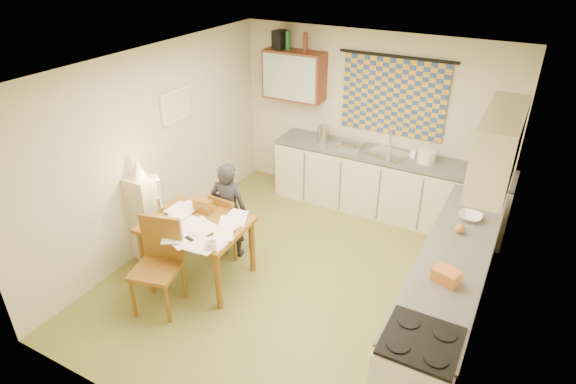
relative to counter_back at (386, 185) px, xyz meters
The scene contains 44 objects.
floor 2.04m from the counter_back, 101.72° to the right, with size 4.00×4.50×0.02m, color olive.
ceiling 2.86m from the counter_back, 101.72° to the right, with size 4.00×4.50×0.02m, color white.
wall_back 0.95m from the counter_back, 142.54° to the left, with size 4.00×0.02×2.50m, color beige.
wall_front 4.30m from the counter_back, 95.49° to the right, with size 4.00×0.02×2.50m, color beige.
wall_left 3.20m from the counter_back, 141.08° to the right, with size 0.02×4.50×2.50m, color beige.
wall_right 2.65m from the counter_back, 50.54° to the right, with size 0.02×4.50×2.50m, color beige.
window_blind 1.23m from the counter_back, 111.17° to the left, with size 1.45×0.03×1.05m, color navy.
curtain_rod 1.77m from the counter_back, 112.69° to the left, with size 0.04×0.04×1.60m, color black.
wall_cabinet 2.06m from the counter_back, behind, with size 0.90×0.34×0.70m, color #592817.
wall_cabinet_glass 2.06m from the counter_back, behind, with size 0.84×0.02×0.64m, color #99B2A5.
upper_cabinet_right 2.44m from the counter_back, 44.48° to the right, with size 0.34×1.30×0.70m, color beige.
framed_print 3.10m from the counter_back, 146.87° to the right, with size 0.04×0.50×0.40m, color #F2E7CF.
print_canvas 3.08m from the counter_back, 146.59° to the right, with size 0.01×0.42×0.32m, color white.
counter_back is the anchor object (origin of this frame).
counter_right 2.33m from the counter_back, 56.28° to the right, with size 0.62×2.95×0.92m.
stove 3.46m from the counter_back, 68.00° to the right, with size 0.60×0.60×0.93m.
sink 0.43m from the counter_back, behind, with size 0.55×0.45×0.10m, color silver.
tap 0.64m from the counter_back, 106.85° to the left, with size 0.03×0.03×0.28m, color silver.
dish_rack 0.75m from the counter_back, behind, with size 0.35×0.30×0.06m, color silver.
kettle 1.16m from the counter_back, behind, with size 0.18×0.18×0.24m, color silver.
mixing_bowl 0.75m from the counter_back, ahead, with size 0.24×0.24×0.16m, color white.
soap_bottle 0.64m from the counter_back, ahead, with size 0.09×0.09×0.17m, color white.
bowl 1.85m from the counter_back, 43.51° to the right, with size 0.26×0.26×0.06m, color white.
orange_bag 2.79m from the counter_back, 61.78° to the right, with size 0.22×0.16×0.12m, color #C46F2A.
fruit_orange 2.06m from the counter_back, 51.33° to the right, with size 0.10×0.10×0.10m, color #C46F2A.
speaker 2.56m from the counter_back, behind, with size 0.16×0.20×0.26m, color black.
bottle_green 2.48m from the counter_back, behind, with size 0.07×0.07×0.26m, color #195926.
bottle_brown 2.30m from the counter_back, behind, with size 0.07×0.07×0.26m, color #592817.
dining_table 2.86m from the counter_back, 119.94° to the right, with size 1.17×0.91×0.75m.
chair_far 2.34m from the counter_back, 126.69° to the right, with size 0.40×0.40×0.84m.
chair_near 3.44m from the counter_back, 115.67° to the right, with size 0.57×0.57×1.03m.
person 2.36m from the counter_back, 125.85° to the right, with size 0.51×0.39×1.26m, color black.
shelf_stand 3.32m from the counter_back, 132.59° to the right, with size 0.32×0.30×1.11m, color beige.
lampshade 3.40m from the counter_back, 132.59° to the right, with size 0.20×0.20×0.22m, color #F2E7CF.
letter_rack 2.73m from the counter_back, 123.78° to the right, with size 0.22×0.10×0.16m, color brown.
mug 3.00m from the counter_back, 108.84° to the right, with size 0.14×0.14×0.09m, color white.
magazine 3.33m from the counter_back, 124.33° to the right, with size 0.21×0.28×0.03m, color maroon.
book 3.15m from the counter_back, 124.95° to the right, with size 0.18×0.24×0.02m, color #C46F2A.
orange_box 3.28m from the counter_back, 121.29° to the right, with size 0.12×0.08×0.04m, color #C46F2A.
eyeglasses 3.08m from the counter_back, 114.55° to the right, with size 0.13×0.04×0.02m, color black.
candle_holder 3.17m from the counter_back, 128.27° to the right, with size 0.06×0.06×0.18m, color silver.
candle 3.18m from the counter_back, 128.58° to the right, with size 0.02×0.02×0.22m, color white.
candle_flame 3.20m from the counter_back, 128.06° to the right, with size 0.02×0.02×0.02m, color #FFCC66.
papers 2.86m from the counter_back, 117.42° to the right, with size 1.05×1.02×0.03m.
Camera 1 is at (2.08, -4.07, 3.63)m, focal length 30.00 mm.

